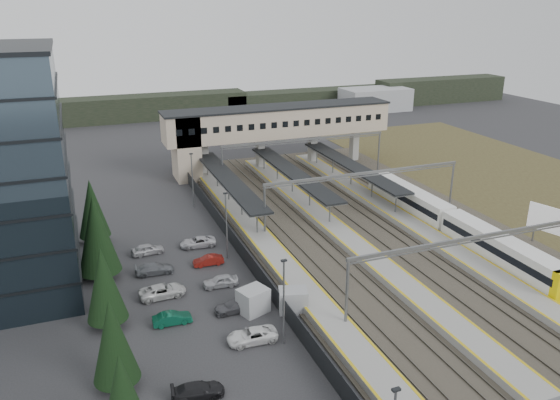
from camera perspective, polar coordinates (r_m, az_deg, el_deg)
name	(u,v)px	position (r m, az deg, el deg)	size (l,w,h in m)	color
ground	(327,285)	(58.15, 4.94, -8.89)	(220.00, 220.00, 0.00)	#2B2B2D
conifer_row	(107,301)	(47.77, -17.61, -10.05)	(4.42, 49.82, 9.50)	black
car_park	(218,339)	(48.91, -6.50, -14.21)	(10.65, 44.70, 1.30)	#A3A3A8
lampposts	(250,255)	(54.54, -3.14, -5.77)	(0.50, 53.25, 8.07)	slate
fence	(253,267)	(59.63, -2.81, -6.97)	(0.08, 90.00, 2.00)	#26282B
relay_cabin_near	(293,300)	(53.11, 1.38, -10.43)	(3.14, 2.65, 2.25)	#A0A3A6
relay_cabin_far	(253,300)	(52.94, -2.82, -10.44)	(3.24, 2.97, 2.42)	#A0A3A6
rail_corridor	(380,250)	(66.01, 10.42, -5.20)	(34.00, 90.00, 0.92)	#312D26
canopies	(292,172)	(82.09, 1.31, 2.90)	(23.10, 30.00, 3.28)	black
footbridge	(264,126)	(94.91, -1.71, 7.75)	(40.40, 6.40, 11.20)	#BEAC92
gantries	(413,208)	(63.67, 13.72, -0.84)	(28.40, 62.28, 7.17)	slate
train	(450,223)	(72.00, 17.36, -2.26)	(2.62, 36.36, 3.29)	white
billboard	(554,223)	(71.64, 26.71, -2.12)	(2.05, 6.06, 5.42)	slate
treeline_far	(259,102)	(147.69, -2.23, 10.17)	(170.00, 19.00, 7.00)	black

